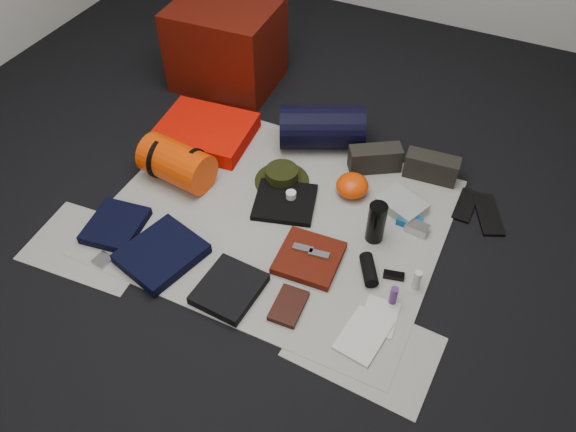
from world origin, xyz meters
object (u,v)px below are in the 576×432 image
at_px(sleeping_pad, 205,131).
at_px(water_bottle, 376,223).
at_px(red_cabinet, 226,46).
at_px(navy_duffel, 322,127).
at_px(paperback_book, 289,306).
at_px(stuff_sack, 177,163).
at_px(compact_camera, 417,228).

bearing_deg(sleeping_pad, water_bottle, -15.12).
distance_m(red_cabinet, sleeping_pad, 0.62).
height_order(navy_duffel, paperback_book, navy_duffel).
height_order(stuff_sack, water_bottle, same).
bearing_deg(navy_duffel, sleeping_pad, 175.08).
distance_m(red_cabinet, compact_camera, 1.64).
height_order(red_cabinet, sleeping_pad, red_cabinet).
relative_size(red_cabinet, stuff_sack, 1.64).
xyz_separation_m(red_cabinet, paperback_book, (1.08, -1.40, -0.23)).
distance_m(red_cabinet, paperback_book, 1.78).
height_order(red_cabinet, compact_camera, red_cabinet).
distance_m(stuff_sack, compact_camera, 1.25).
bearing_deg(stuff_sack, water_bottle, 2.71).
relative_size(sleeping_pad, water_bottle, 2.35).
bearing_deg(compact_camera, red_cabinet, 158.82).
xyz_separation_m(stuff_sack, navy_duffel, (0.56, 0.58, 0.01)).
bearing_deg(compact_camera, water_bottle, -137.28).
bearing_deg(sleeping_pad, red_cabinet, 106.61).
bearing_deg(navy_duffel, paperback_book, -99.50).
distance_m(sleeping_pad, stuff_sack, 0.36).
relative_size(sleeping_pad, paperback_book, 2.68).
bearing_deg(compact_camera, sleeping_pad, 178.07).
distance_m(sleeping_pad, water_bottle, 1.16).
relative_size(compact_camera, paperback_book, 0.57).
xyz_separation_m(navy_duffel, paperback_book, (0.31, -1.06, -0.11)).
height_order(sleeping_pad, stuff_sack, stuff_sack).
relative_size(water_bottle, compact_camera, 2.00).
distance_m(stuff_sack, paperback_book, 1.00).
bearing_deg(navy_duffel, water_bottle, -72.11).
height_order(stuff_sack, compact_camera, stuff_sack).
xyz_separation_m(red_cabinet, water_bottle, (1.28, -0.87, -0.14)).
bearing_deg(red_cabinet, navy_duffel, -26.54).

